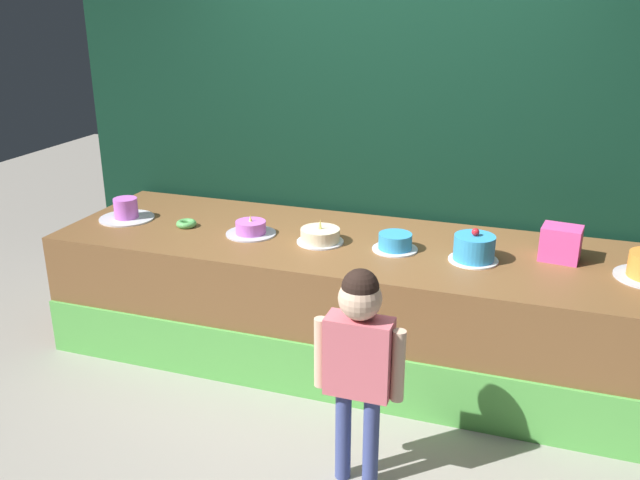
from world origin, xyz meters
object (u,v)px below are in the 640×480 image
(cake_center_right, at_px, (395,242))
(cake_center_left, at_px, (320,236))
(child_figure, at_px, (359,350))
(cake_left, at_px, (251,229))
(donut, at_px, (186,224))
(cake_far_left, at_px, (126,211))
(cake_right, at_px, (474,249))
(pink_box, at_px, (561,243))

(cake_center_right, bearing_deg, cake_center_left, -177.14)
(child_figure, distance_m, cake_center_left, 1.19)
(cake_left, relative_size, cake_center_right, 1.17)
(cake_left, bearing_deg, donut, 179.99)
(cake_left, bearing_deg, cake_far_left, 179.30)
(child_figure, relative_size, cake_right, 3.89)
(child_figure, height_order, donut, child_figure)
(cake_right, bearing_deg, pink_box, 21.30)
(pink_box, bearing_deg, cake_left, -174.35)
(pink_box, distance_m, cake_center_left, 1.36)
(pink_box, relative_size, cake_left, 0.68)
(child_figure, bearing_deg, cake_far_left, 150.77)
(pink_box, bearing_deg, child_figure, -123.46)
(pink_box, xyz_separation_m, donut, (-2.25, -0.18, -0.08))
(donut, xyz_separation_m, cake_center_right, (1.35, 0.03, 0.03))
(pink_box, bearing_deg, donut, -175.48)
(child_figure, xyz_separation_m, donut, (-1.44, 1.05, 0.09))
(cake_far_left, bearing_deg, child_figure, -29.23)
(cake_left, height_order, cake_right, cake_right)
(cake_center_right, bearing_deg, child_figure, -85.18)
(child_figure, bearing_deg, pink_box, 56.54)
(cake_left, bearing_deg, cake_center_right, 1.69)
(donut, bearing_deg, child_figure, -36.01)
(cake_far_left, xyz_separation_m, cake_center_right, (1.80, 0.02, -0.01))
(cake_left, xyz_separation_m, cake_right, (1.35, 0.00, 0.04))
(pink_box, xyz_separation_m, cake_far_left, (-2.70, -0.17, -0.04))
(pink_box, relative_size, cake_center_left, 0.75)
(pink_box, height_order, donut, pink_box)
(cake_center_left, distance_m, cake_center_right, 0.45)
(donut, height_order, cake_far_left, cake_far_left)
(donut, relative_size, cake_far_left, 0.36)
(child_figure, bearing_deg, cake_right, 71.09)
(cake_center_left, xyz_separation_m, cake_center_right, (0.45, 0.02, 0.00))
(pink_box, distance_m, cake_center_right, 0.91)
(child_figure, height_order, cake_left, child_figure)
(child_figure, xyz_separation_m, cake_far_left, (-1.89, 1.06, 0.12))
(cake_center_left, bearing_deg, cake_center_right, 2.86)
(child_figure, distance_m, pink_box, 1.48)
(donut, bearing_deg, cake_right, 0.08)
(child_figure, height_order, pink_box, child_figure)
(pink_box, distance_m, cake_right, 0.48)
(cake_far_left, bearing_deg, cake_center_left, -0.30)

